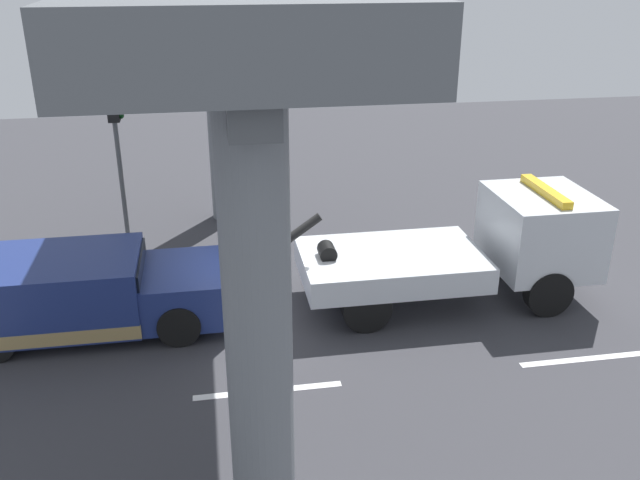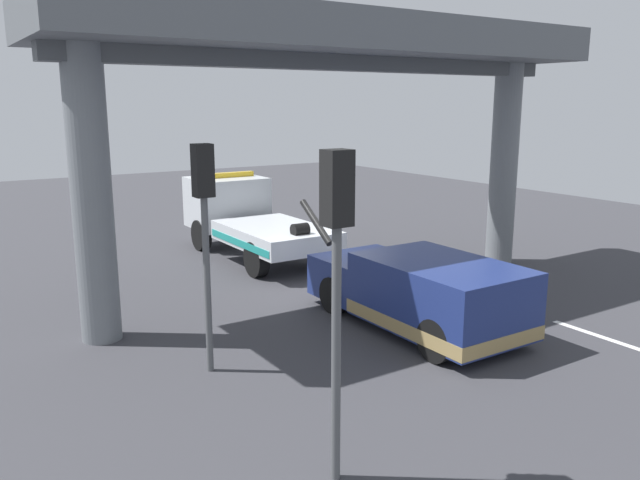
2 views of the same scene
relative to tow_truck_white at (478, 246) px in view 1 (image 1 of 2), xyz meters
The scene contains 7 objects.
ground_plane 5.02m from the tow_truck_white, behind, with size 60.00×40.00×0.10m, color #38383D.
lane_stripe_mid 5.73m from the tow_truck_white, 150.14° to the right, with size 2.60×0.16×0.01m, color silver.
lane_stripe_east 3.24m from the tow_truck_white, 67.79° to the right, with size 2.60×0.16×0.01m, color silver.
tow_truck_white is the anchor object (origin of this frame).
towed_van_green 8.27m from the tow_truck_white, behind, with size 5.20×2.22×1.58m.
overpass_structure 6.91m from the tow_truck_white, behind, with size 3.60×13.76×6.68m.
traffic_light_far 9.29m from the tow_truck_white, 149.29° to the left, with size 0.39×0.32×4.06m.
Camera 1 is at (-0.77, -12.73, 7.09)m, focal length 38.33 mm.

